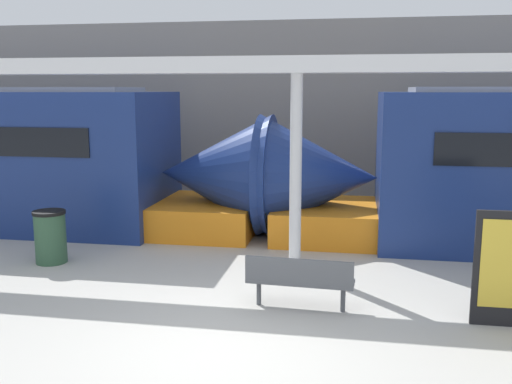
# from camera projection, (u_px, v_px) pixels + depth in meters

# --- Properties ---
(ground_plane) EXTENTS (60.00, 60.00, 0.00)m
(ground_plane) POSITION_uv_depth(u_px,v_px,m) (224.00, 347.00, 7.05)
(ground_plane) COLOR #B2AFA8
(station_wall) EXTENTS (56.00, 0.20, 5.00)m
(station_wall) POSITION_uv_depth(u_px,v_px,m) (301.00, 114.00, 15.68)
(station_wall) COLOR gray
(station_wall) RESTS_ON ground_plane
(bench_near) EXTENTS (1.56, 0.52, 0.80)m
(bench_near) POSITION_uv_depth(u_px,v_px,m) (300.00, 278.00, 8.16)
(bench_near) COLOR #4C4F54
(bench_near) RESTS_ON ground_plane
(trash_bin) EXTENTS (0.59, 0.59, 0.97)m
(trash_bin) POSITION_uv_depth(u_px,v_px,m) (50.00, 237.00, 10.45)
(trash_bin) COLOR #2D5138
(trash_bin) RESTS_ON ground_plane
(support_column_near) EXTENTS (0.21, 0.21, 3.42)m
(support_column_near) POSITION_uv_depth(u_px,v_px,m) (296.00, 173.00, 9.96)
(support_column_near) COLOR silver
(support_column_near) RESTS_ON ground_plane
(canopy_beam) EXTENTS (28.00, 0.60, 0.28)m
(canopy_beam) POSITION_uv_depth(u_px,v_px,m) (297.00, 65.00, 9.63)
(canopy_beam) COLOR silver
(canopy_beam) RESTS_ON support_column_near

